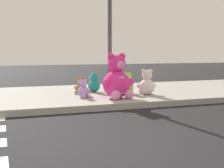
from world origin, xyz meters
name	(u,v)px	position (x,y,z in m)	size (l,w,h in m)	color
ground_plane	(149,152)	(0.00, 0.00, 0.00)	(60.00, 60.00, 0.00)	black
sidewalk	(68,96)	(0.00, 5.20, 0.07)	(28.00, 4.40, 0.15)	#9E9B93
sign_pole	(110,34)	(1.00, 4.40, 1.85)	(0.56, 0.11, 3.20)	#4C4C51
plush_pink_large	(117,80)	(1.00, 3.81, 0.62)	(0.90, 0.81, 1.17)	#F22D93
plush_red	(115,82)	(1.51, 5.37, 0.41)	(0.46, 0.45, 0.64)	red
plush_teal	(93,84)	(0.78, 5.27, 0.39)	(0.41, 0.45, 0.59)	teal
plush_white	(147,84)	(2.03, 4.18, 0.44)	(0.55, 0.51, 0.72)	white
plush_lavender	(84,90)	(0.21, 4.25, 0.35)	(0.36, 0.35, 0.49)	#B28CD8
plush_brown	(81,87)	(0.30, 4.92, 0.35)	(0.36, 0.36, 0.50)	olive
plush_lime	(127,85)	(1.60, 4.60, 0.39)	(0.45, 0.44, 0.61)	#8CD133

